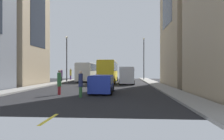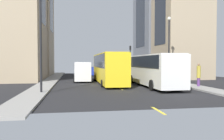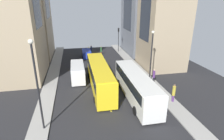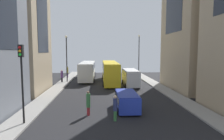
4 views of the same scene
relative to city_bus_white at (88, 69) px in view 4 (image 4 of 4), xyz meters
name	(u,v)px [view 4 (image 4 of 4)]	position (x,y,z in m)	size (l,w,h in m)	color
ground_plane	(109,88)	(3.77, -8.77, -2.01)	(41.31, 41.31, 0.00)	black
sidewalk_west	(58,88)	(-3.88, -8.77, -1.93)	(2.01, 44.00, 0.15)	gray
sidewalk_east	(159,86)	(11.42, -8.77, -1.93)	(2.01, 44.00, 0.15)	gray
lane_stripe_1	(114,107)	(3.77, -19.27, -2.00)	(0.16, 2.00, 0.01)	yellow
lane_stripe_2	(109,88)	(3.77, -8.77, -2.00)	(0.16, 2.00, 0.01)	yellow
lane_stripe_3	(107,78)	(3.77, 1.73, -2.00)	(0.16, 2.00, 0.01)	yellow
lane_stripe_4	(105,72)	(3.77, 12.23, -2.00)	(0.16, 2.00, 0.01)	yellow
building_west_1	(15,2)	(-8.58, -11.15, 9.73)	(7.05, 8.50, 23.49)	tan
city_bus_white	(88,69)	(0.00, 0.00, 0.00)	(2.81, 12.27, 3.35)	silver
streetcar_yellow	(110,70)	(4.16, -3.85, 0.12)	(2.70, 13.08, 3.59)	yellow
delivery_van_white	(131,76)	(7.20, -7.54, -0.49)	(2.25, 5.98, 2.58)	white
car_blue_0	(127,100)	(4.88, -20.06, -1.05)	(2.06, 4.33, 1.63)	#2338AD
pedestrian_crossing_mid	(67,71)	(-4.24, 2.15, -0.65)	(0.39, 0.39, 2.30)	#593372
pedestrian_crossing_near	(115,107)	(3.56, -22.89, -0.91)	(0.33, 0.33, 2.05)	#336B38
pedestrian_walking_far	(62,76)	(-4.21, -3.77, -0.74)	(0.38, 0.38, 2.13)	black
pedestrian_waiting_curb	(88,103)	(1.38, -21.41, -0.91)	(0.35, 0.35, 2.10)	maroon
traffic_light_near_corner	(22,69)	(-3.28, -23.36, 2.18)	(0.32, 0.44, 5.79)	black
streetlamp_near	(139,51)	(10.91, 4.40, 3.43)	(0.44, 0.44, 8.89)	black
streetlamp_far	(67,54)	(-3.38, -3.43, 2.98)	(0.44, 0.44, 8.03)	black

